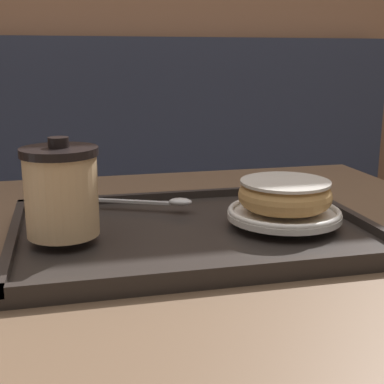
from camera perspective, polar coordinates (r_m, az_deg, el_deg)
The scene contains 7 objects.
booth_bench at distance 1.65m, azimuth -4.01°, elevation -8.06°, with size 1.62×0.44×1.00m.
cafe_table at distance 0.78m, azimuth 0.57°, elevation -17.57°, with size 0.91×0.90×0.70m.
serving_tray at distance 0.73m, azimuth 0.00°, elevation -4.34°, with size 0.48×0.34×0.02m.
coffee_cup_front at distance 0.67m, azimuth -13.77°, elevation 0.12°, with size 0.09×0.09×0.12m.
plate_with_chocolate_donut at distance 0.74m, azimuth 9.79°, elevation -2.23°, with size 0.16×0.16×0.01m.
donut_chocolate_glazed at distance 0.74m, azimuth 9.88°, elevation -0.24°, with size 0.13×0.13×0.04m.
spoon at distance 0.80m, azimuth -2.59°, elevation -1.03°, with size 0.14×0.07×0.01m.
Camera 1 is at (-0.16, -0.64, 0.94)m, focal length 50.00 mm.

